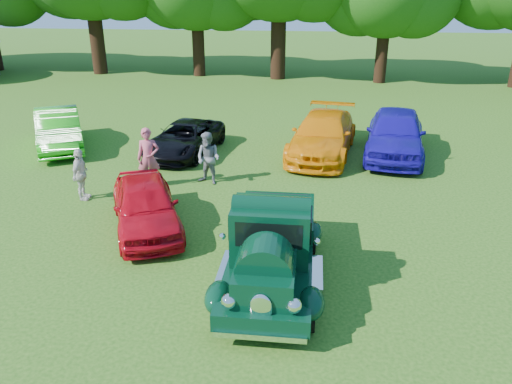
# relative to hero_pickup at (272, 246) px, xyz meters

# --- Properties ---
(ground) EXTENTS (120.00, 120.00, 0.00)m
(ground) POSITION_rel_hero_pickup_xyz_m (-0.93, 0.59, -0.80)
(ground) COLOR #1F4911
(ground) RESTS_ON ground
(hero_pickup) EXTENTS (2.20, 4.73, 1.85)m
(hero_pickup) POSITION_rel_hero_pickup_xyz_m (0.00, 0.00, 0.00)
(hero_pickup) COLOR black
(hero_pickup) RESTS_ON ground
(red_convertible) EXTENTS (2.99, 4.20, 1.33)m
(red_convertible) POSITION_rel_hero_pickup_xyz_m (-3.41, 2.04, -0.14)
(red_convertible) COLOR #B30714
(red_convertible) RESTS_ON ground
(back_car_lime) EXTENTS (3.49, 4.67, 1.47)m
(back_car_lime) POSITION_rel_hero_pickup_xyz_m (-8.90, 8.34, -0.07)
(back_car_lime) COLOR green
(back_car_lime) RESTS_ON ground
(back_car_black) EXTENTS (2.59, 4.48, 1.17)m
(back_car_black) POSITION_rel_hero_pickup_xyz_m (-3.94, 8.19, -0.21)
(back_car_black) COLOR black
(back_car_black) RESTS_ON ground
(back_car_orange) EXTENTS (2.89, 5.44, 1.50)m
(back_car_orange) POSITION_rel_hero_pickup_xyz_m (1.13, 8.65, -0.05)
(back_car_orange) COLOR orange
(back_car_orange) RESTS_ON ground
(back_car_blue) EXTENTS (2.75, 5.27, 1.71)m
(back_car_blue) POSITION_rel_hero_pickup_xyz_m (3.74, 8.81, 0.06)
(back_car_blue) COLOR #190E9C
(back_car_blue) RESTS_ON ground
(spectator_pink) EXTENTS (0.76, 0.58, 1.88)m
(spectator_pink) POSITION_rel_hero_pickup_xyz_m (-4.21, 4.84, 0.14)
(spectator_pink) COLOR #BA4C60
(spectator_pink) RESTS_ON ground
(spectator_grey) EXTENTS (0.98, 0.89, 1.66)m
(spectator_grey) POSITION_rel_hero_pickup_xyz_m (-2.45, 5.34, 0.03)
(spectator_grey) COLOR slate
(spectator_grey) RESTS_ON ground
(spectator_white) EXTENTS (0.42, 0.91, 1.53)m
(spectator_white) POSITION_rel_hero_pickup_xyz_m (-5.88, 3.67, -0.03)
(spectator_white) COLOR beige
(spectator_white) RESTS_ON ground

